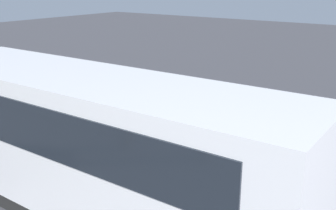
# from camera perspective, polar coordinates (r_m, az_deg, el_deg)

# --- Properties ---
(ground_plane) EXTENTS (80.00, 80.00, 0.00)m
(ground_plane) POSITION_cam_1_polar(r_m,az_deg,el_deg) (14.46, 1.11, -3.71)
(ground_plane) COLOR #38383D
(tour_bus) EXTENTS (9.95, 2.65, 3.25)m
(tour_bus) POSITION_cam_1_polar(r_m,az_deg,el_deg) (9.13, -10.82, -5.83)
(tour_bus) COLOR silver
(tour_bus) RESTS_ON ground_plane
(spectator_far_left) EXTENTS (0.58, 0.35, 1.74)m
(spectator_far_left) POSITION_cam_1_polar(r_m,az_deg,el_deg) (11.03, 1.42, -4.75)
(spectator_far_left) COLOR black
(spectator_far_left) RESTS_ON ground_plane
(spectator_left) EXTENTS (0.57, 0.32, 1.82)m
(spectator_left) POSITION_cam_1_polar(r_m,az_deg,el_deg) (11.68, -2.23, -3.20)
(spectator_left) COLOR black
(spectator_left) RESTS_ON ground_plane
(spectator_centre) EXTENTS (0.58, 0.36, 1.76)m
(spectator_centre) POSITION_cam_1_polar(r_m,az_deg,el_deg) (12.20, -5.00, -2.57)
(spectator_centre) COLOR #473823
(spectator_centre) RESTS_ON ground_plane
(parked_motorcycle_silver) EXTENTS (2.03, 0.71, 0.99)m
(parked_motorcycle_silver) POSITION_cam_1_polar(r_m,az_deg,el_deg) (10.29, -0.21, -9.88)
(parked_motorcycle_silver) COLOR black
(parked_motorcycle_silver) RESTS_ON ground_plane
(parked_motorcycle_dark) EXTENTS (2.05, 0.58, 0.99)m
(parked_motorcycle_dark) POSITION_cam_1_polar(r_m,az_deg,el_deg) (12.35, -9.87, -5.34)
(parked_motorcycle_dark) COLOR black
(parked_motorcycle_dark) RESTS_ON ground_plane
(stunt_motorcycle) EXTENTS (2.05, 0.62, 1.23)m
(stunt_motorcycle) POSITION_cam_1_polar(r_m,az_deg,el_deg) (17.94, -2.96, 2.52)
(stunt_motorcycle) COLOR black
(stunt_motorcycle) RESTS_ON ground_plane
(bay_line_a) EXTENTS (0.27, 4.11, 0.01)m
(bay_line_a) POSITION_cam_1_polar(r_m,az_deg,el_deg) (13.23, 22.20, -7.11)
(bay_line_a) COLOR white
(bay_line_a) RESTS_ON ground_plane
(bay_line_b) EXTENTS (0.28, 4.18, 0.01)m
(bay_line_b) POSITION_cam_1_polar(r_m,az_deg,el_deg) (13.91, 12.36, -4.98)
(bay_line_b) COLOR white
(bay_line_b) RESTS_ON ground_plane
(bay_line_c) EXTENTS (0.25, 3.63, 0.01)m
(bay_line_c) POSITION_cam_1_polar(r_m,az_deg,el_deg) (14.97, 3.74, -2.98)
(bay_line_c) COLOR white
(bay_line_c) RESTS_ON ground_plane
(bay_line_d) EXTENTS (0.27, 4.08, 0.01)m
(bay_line_d) POSITION_cam_1_polar(r_m,az_deg,el_deg) (16.34, -3.58, -1.22)
(bay_line_d) COLOR white
(bay_line_d) RESTS_ON ground_plane
(bay_line_e) EXTENTS (0.29, 4.43, 0.01)m
(bay_line_e) POSITION_cam_1_polar(r_m,az_deg,el_deg) (17.94, -9.67, 0.26)
(bay_line_e) COLOR white
(bay_line_e) RESTS_ON ground_plane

